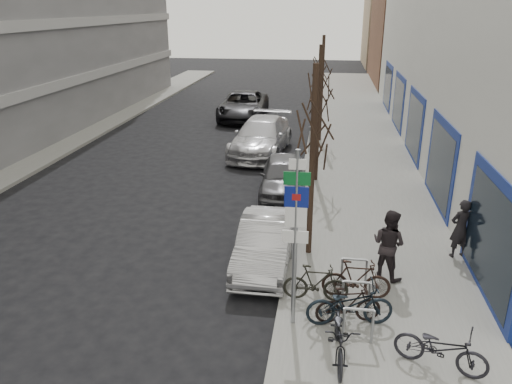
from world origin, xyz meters
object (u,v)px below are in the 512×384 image
(bike_far_curb, at_px, (442,345))
(parked_car_back, at_px, (261,137))
(tree_mid, at_px, (320,82))
(lane_car, at_px, (243,105))
(bike_mid_curb, at_px, (350,301))
(bike_rack, at_px, (356,293))
(tree_far, at_px, (323,64))
(pedestrian_near, at_px, (461,229))
(meter_mid, at_px, (303,173))
(meter_back, at_px, (309,137))
(tree_near, at_px, (314,118))
(parked_car_front, at_px, (265,243))
(bike_near_left, at_px, (340,334))
(parked_car_mid, at_px, (283,176))
(meter_front, at_px, (292,234))
(bike_mid_inner, at_px, (316,283))
(bike_near_right, at_px, (348,304))
(bike_far_inner, at_px, (356,279))
(pedestrian_far, at_px, (389,244))
(highway_sign_pole, at_px, (296,230))

(bike_far_curb, distance_m, parked_car_back, 16.13)
(tree_mid, height_order, lane_car, tree_mid)
(bike_mid_curb, distance_m, parked_car_back, 14.44)
(bike_rack, xyz_separation_m, lane_car, (-6.20, 21.29, 0.19))
(tree_far, distance_m, pedestrian_near, 13.69)
(bike_rack, distance_m, meter_mid, 8.07)
(bike_rack, relative_size, meter_back, 1.78)
(tree_near, relative_size, tree_far, 1.00)
(parked_car_front, height_order, parked_car_back, parked_car_back)
(meter_mid, xyz_separation_m, parked_car_back, (-2.35, 5.54, -0.06))
(bike_near_left, bearing_deg, bike_rack, 74.97)
(bike_near_left, height_order, parked_car_mid, parked_car_mid)
(meter_front, height_order, meter_back, same)
(bike_mid_inner, xyz_separation_m, parked_car_front, (-1.47, 1.90, 0.04))
(bike_near_left, xyz_separation_m, bike_near_right, (0.21, 1.27, -0.12))
(meter_mid, distance_m, pedestrian_near, 6.58)
(meter_back, distance_m, pedestrian_near, 11.17)
(parked_car_back, bearing_deg, bike_far_inner, -67.44)
(parked_car_front, bearing_deg, bike_rack, -43.47)
(tree_far, height_order, pedestrian_far, tree_far)
(tree_mid, bearing_deg, parked_car_back, 124.73)
(pedestrian_far, bearing_deg, parked_car_mid, -24.42)
(meter_back, height_order, bike_near_right, meter_back)
(meter_front, height_order, lane_car, lane_car)
(tree_mid, bearing_deg, bike_mid_inner, -88.27)
(bike_rack, relative_size, meter_front, 1.78)
(bike_near_left, xyz_separation_m, parked_car_front, (-2.01, 3.96, -0.06))
(highway_sign_pole, xyz_separation_m, meter_back, (-0.25, 14.01, -1.54))
(tree_far, bearing_deg, bike_far_inner, -85.37)
(bike_far_inner, xyz_separation_m, pedestrian_near, (2.96, 2.60, 0.35))
(tree_near, distance_m, meter_mid, 5.95)
(bike_far_inner, bearing_deg, bike_mid_inner, 104.68)
(bike_rack, bearing_deg, meter_back, 97.02)
(tree_far, bearing_deg, tree_near, -90.00)
(meter_back, xyz_separation_m, bike_mid_inner, (0.72, -13.02, -0.28))
(highway_sign_pole, relative_size, bike_near_right, 2.77)
(bike_far_inner, relative_size, parked_car_front, 0.41)
(bike_mid_curb, bearing_deg, bike_far_inner, -20.33)
(tree_mid, height_order, bike_mid_curb, tree_mid)
(meter_mid, xyz_separation_m, parked_car_front, (-0.75, -5.62, -0.25))
(bike_near_right, xyz_separation_m, parked_car_mid, (-2.22, 8.36, 0.12))
(highway_sign_pole, bearing_deg, meter_mid, 91.68)
(tree_mid, relative_size, pedestrian_near, 3.19)
(tree_near, bearing_deg, bike_near_right, -72.90)
(meter_back, bearing_deg, pedestrian_far, -77.70)
(lane_car, bearing_deg, bike_rack, -75.78)
(bike_far_curb, distance_m, pedestrian_near, 5.16)
(meter_mid, relative_size, pedestrian_near, 0.74)
(bike_far_inner, bearing_deg, bike_near_left, 168.96)
(bike_near_right, relative_size, parked_car_mid, 0.35)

